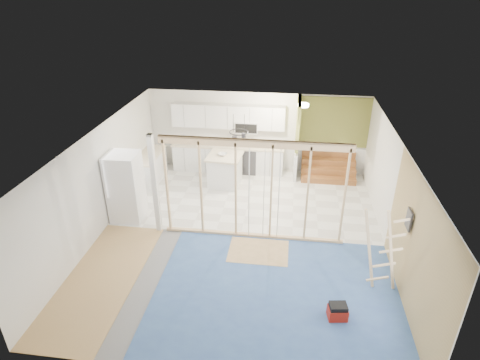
# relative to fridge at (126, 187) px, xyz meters

# --- Properties ---
(room) EXTENTS (7.01, 8.01, 2.61)m
(room) POSITION_rel_fridge_xyz_m (3.06, -0.45, 0.37)
(room) COLOR slate
(room) RESTS_ON ground
(floor_overlays) EXTENTS (7.00, 8.00, 0.03)m
(floor_overlays) POSITION_rel_fridge_xyz_m (3.14, -0.39, -0.92)
(floor_overlays) COLOR white
(floor_overlays) RESTS_ON room
(stud_frame) EXTENTS (4.66, 0.14, 2.60)m
(stud_frame) POSITION_rel_fridge_xyz_m (2.85, -0.45, 0.65)
(stud_frame) COLOR tan
(stud_frame) RESTS_ON room
(base_cabinets) EXTENTS (4.45, 2.24, 0.93)m
(base_cabinets) POSITION_rel_fridge_xyz_m (1.46, 2.91, -0.46)
(base_cabinets) COLOR silver
(base_cabinets) RESTS_ON room
(upper_cabinets) EXTENTS (3.60, 0.41, 0.85)m
(upper_cabinets) POSITION_rel_fridge_xyz_m (2.22, 3.37, 0.89)
(upper_cabinets) COLOR silver
(upper_cabinets) RESTS_ON room
(green_partition) EXTENTS (2.25, 1.51, 2.60)m
(green_partition) POSITION_rel_fridge_xyz_m (5.11, 3.21, 0.02)
(green_partition) COLOR olive
(green_partition) RESTS_ON room
(pot_rack) EXTENTS (0.52, 0.52, 0.72)m
(pot_rack) POSITION_rel_fridge_xyz_m (2.76, 1.44, 1.07)
(pot_rack) COLOR black
(pot_rack) RESTS_ON room
(sheathing_panel) EXTENTS (0.02, 4.00, 2.60)m
(sheathing_panel) POSITION_rel_fridge_xyz_m (6.54, -2.45, 0.37)
(sheathing_panel) COLOR tan
(sheathing_panel) RESTS_ON room
(electrical_panel) EXTENTS (0.04, 0.30, 0.40)m
(electrical_panel) POSITION_rel_fridge_xyz_m (6.49, -1.85, 0.72)
(electrical_panel) COLOR #37373C
(electrical_panel) RESTS_ON room
(ceiling_light) EXTENTS (0.32, 0.32, 0.08)m
(ceiling_light) POSITION_rel_fridge_xyz_m (4.46, 2.55, 1.61)
(ceiling_light) COLOR #FFEABF
(ceiling_light) RESTS_ON room
(fridge) EXTENTS (0.83, 0.80, 1.85)m
(fridge) POSITION_rel_fridge_xyz_m (0.00, 0.00, 0.00)
(fridge) COLOR white
(fridge) RESTS_ON room
(island) EXTENTS (1.09, 1.09, 0.99)m
(island) POSITION_rel_fridge_xyz_m (2.22, 2.25, -0.44)
(island) COLOR white
(island) RESTS_ON room
(bowl) EXTENTS (0.31, 0.31, 0.07)m
(bowl) POSITION_rel_fridge_xyz_m (2.16, 2.24, 0.09)
(bowl) COLOR silver
(bowl) RESTS_ON island
(soap_bottle_a) EXTENTS (0.15, 0.15, 0.32)m
(soap_bottle_a) POSITION_rel_fridge_xyz_m (0.73, 3.20, 0.16)
(soap_bottle_a) COLOR silver
(soap_bottle_a) RESTS_ON base_cabinets
(soap_bottle_b) EXTENTS (0.10, 0.10, 0.19)m
(soap_bottle_b) POSITION_rel_fridge_xyz_m (3.30, 3.25, 0.10)
(soap_bottle_b) COLOR silver
(soap_bottle_b) RESTS_ON base_cabinets
(toolbox) EXTENTS (0.39, 0.32, 0.34)m
(toolbox) POSITION_rel_fridge_xyz_m (5.23, -2.91, -0.76)
(toolbox) COLOR #9B190E
(toolbox) RESTS_ON room
(ladder) EXTENTS (1.02, 0.10, 1.89)m
(ladder) POSITION_rel_fridge_xyz_m (6.10, -1.97, 0.04)
(ladder) COLOR beige
(ladder) RESTS_ON room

